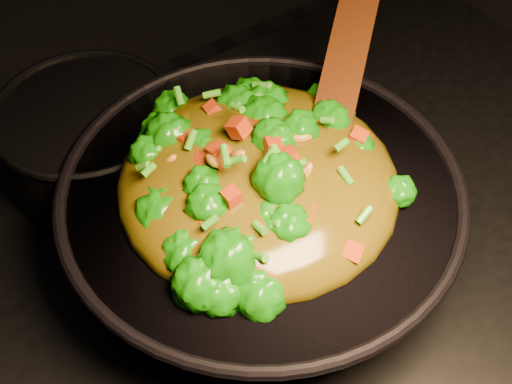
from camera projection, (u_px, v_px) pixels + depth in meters
wok at (261, 223)px, 0.83m from camera, size 0.55×0.55×0.12m
stir_fry at (258, 154)px, 0.74m from camera, size 0.39×0.39×0.11m
spatula at (339, 91)px, 0.81m from camera, size 0.25×0.23×0.12m
back_pot at (92, 144)px, 0.91m from camera, size 0.22×0.22×0.13m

